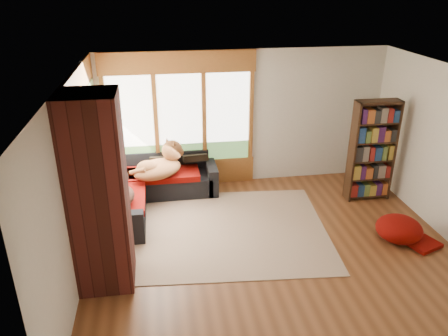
{
  "coord_description": "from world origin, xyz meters",
  "views": [
    {
      "loc": [
        -1.59,
        -5.37,
        3.8
      ],
      "look_at": [
        -0.6,
        1.01,
        0.95
      ],
      "focal_mm": 35.0,
      "sensor_mm": 36.0,
      "label": 1
    }
  ],
  "objects_px": {
    "area_rug": "(219,230)",
    "dog_tan": "(161,159)",
    "brick_chimney": "(98,195)",
    "sectional_sofa": "(143,191)",
    "pouf": "(399,228)",
    "bookshelf": "(372,151)",
    "dog_brindle": "(119,186)"
  },
  "relations": [
    {
      "from": "area_rug",
      "to": "dog_tan",
      "type": "relative_size",
      "value": 3.14
    },
    {
      "from": "brick_chimney",
      "to": "area_rug",
      "type": "bearing_deg",
      "value": 31.39
    },
    {
      "from": "sectional_sofa",
      "to": "brick_chimney",
      "type": "bearing_deg",
      "value": -106.84
    },
    {
      "from": "pouf",
      "to": "dog_tan",
      "type": "bearing_deg",
      "value": 152.09
    },
    {
      "from": "dog_tan",
      "to": "bookshelf",
      "type": "bearing_deg",
      "value": -40.45
    },
    {
      "from": "brick_chimney",
      "to": "sectional_sofa",
      "type": "height_order",
      "value": "brick_chimney"
    },
    {
      "from": "pouf",
      "to": "dog_brindle",
      "type": "height_order",
      "value": "dog_brindle"
    },
    {
      "from": "sectional_sofa",
      "to": "area_rug",
      "type": "distance_m",
      "value": 1.62
    },
    {
      "from": "brick_chimney",
      "to": "area_rug",
      "type": "distance_m",
      "value": 2.33
    },
    {
      "from": "brick_chimney",
      "to": "sectional_sofa",
      "type": "relative_size",
      "value": 1.18
    },
    {
      "from": "area_rug",
      "to": "dog_brindle",
      "type": "distance_m",
      "value": 1.75
    },
    {
      "from": "sectional_sofa",
      "to": "area_rug",
      "type": "height_order",
      "value": "sectional_sofa"
    },
    {
      "from": "brick_chimney",
      "to": "sectional_sofa",
      "type": "distance_m",
      "value": 2.32
    },
    {
      "from": "pouf",
      "to": "brick_chimney",
      "type": "bearing_deg",
      "value": -175.84
    },
    {
      "from": "area_rug",
      "to": "dog_tan",
      "type": "xyz_separation_m",
      "value": [
        -0.87,
        1.22,
        0.8
      ]
    },
    {
      "from": "brick_chimney",
      "to": "dog_tan",
      "type": "height_order",
      "value": "brick_chimney"
    },
    {
      "from": "bookshelf",
      "to": "dog_brindle",
      "type": "bearing_deg",
      "value": -175.06
    },
    {
      "from": "dog_tan",
      "to": "dog_brindle",
      "type": "bearing_deg",
      "value": -161.05
    },
    {
      "from": "sectional_sofa",
      "to": "dog_brindle",
      "type": "relative_size",
      "value": 2.83
    },
    {
      "from": "brick_chimney",
      "to": "bookshelf",
      "type": "xyz_separation_m",
      "value": [
        4.54,
        1.74,
        -0.37
      ]
    },
    {
      "from": "bookshelf",
      "to": "dog_brindle",
      "type": "relative_size",
      "value": 2.39
    },
    {
      "from": "pouf",
      "to": "dog_brindle",
      "type": "xyz_separation_m",
      "value": [
        -4.29,
        1.04,
        0.54
      ]
    },
    {
      "from": "dog_brindle",
      "to": "brick_chimney",
      "type": "bearing_deg",
      "value": 175.63
    },
    {
      "from": "bookshelf",
      "to": "dog_brindle",
      "type": "xyz_separation_m",
      "value": [
        -4.43,
        -0.38,
        -0.18
      ]
    },
    {
      "from": "sectional_sofa",
      "to": "dog_tan",
      "type": "height_order",
      "value": "dog_tan"
    },
    {
      "from": "dog_tan",
      "to": "dog_brindle",
      "type": "height_order",
      "value": "dog_tan"
    },
    {
      "from": "brick_chimney",
      "to": "pouf",
      "type": "height_order",
      "value": "brick_chimney"
    },
    {
      "from": "area_rug",
      "to": "bookshelf",
      "type": "xyz_separation_m",
      "value": [
        2.88,
        0.73,
        0.92
      ]
    },
    {
      "from": "brick_chimney",
      "to": "dog_tan",
      "type": "distance_m",
      "value": 2.42
    },
    {
      "from": "sectional_sofa",
      "to": "dog_tan",
      "type": "xyz_separation_m",
      "value": [
        0.35,
        0.18,
        0.5
      ]
    },
    {
      "from": "bookshelf",
      "to": "dog_tan",
      "type": "height_order",
      "value": "bookshelf"
    },
    {
      "from": "dog_tan",
      "to": "sectional_sofa",
      "type": "bearing_deg",
      "value": 174.49
    }
  ]
}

